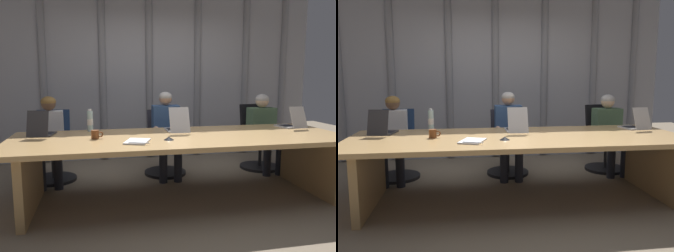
% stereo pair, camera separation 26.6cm
% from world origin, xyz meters
% --- Properties ---
extents(ground_plane, '(11.56, 11.56, 0.00)m').
position_xyz_m(ground_plane, '(0.00, 0.00, 0.00)').
color(ground_plane, '#7F705B').
extents(conference_table, '(3.74, 1.32, 0.74)m').
position_xyz_m(conference_table, '(0.00, 0.00, 0.59)').
color(conference_table, tan).
rests_on(conference_table, ground_plane).
extents(curtain_backdrop, '(5.78, 0.17, 3.09)m').
position_xyz_m(curtain_backdrop, '(-0.00, 2.15, 1.55)').
color(curtain_backdrop, '#9999A0').
rests_on(curtain_backdrop, ground_plane).
extents(laptop_left_end, '(0.28, 0.43, 0.30)m').
position_xyz_m(laptop_left_end, '(-1.53, 0.32, 0.80)').
color(laptop_left_end, '#2D2D33').
rests_on(laptop_left_end, conference_table).
extents(laptop_left_mid, '(0.24, 0.46, 0.30)m').
position_xyz_m(laptop_left_mid, '(0.02, 0.30, 0.80)').
color(laptop_left_mid, '#BCBCC1').
rests_on(laptop_left_mid, conference_table).
extents(laptop_center, '(0.26, 0.43, 0.28)m').
position_xyz_m(laptop_center, '(1.54, 0.30, 0.80)').
color(laptop_center, '#BCBCC1').
rests_on(laptop_center, conference_table).
extents(office_chair_left_end, '(0.60, 0.60, 0.95)m').
position_xyz_m(office_chair_left_end, '(-1.52, 1.10, 0.36)').
color(office_chair_left_end, navy).
rests_on(office_chair_left_end, ground_plane).
extents(office_chair_left_mid, '(0.60, 0.60, 0.92)m').
position_xyz_m(office_chair_left_mid, '(0.02, 1.09, 0.35)').
color(office_chair_left_mid, '#2D2D38').
rests_on(office_chair_left_mid, ground_plane).
extents(office_chair_center, '(0.60, 0.61, 0.97)m').
position_xyz_m(office_chair_center, '(1.51, 1.10, 0.37)').
color(office_chair_center, black).
rests_on(office_chair_center, ground_plane).
extents(person_left_end, '(0.38, 0.56, 1.14)m').
position_xyz_m(person_left_end, '(-1.53, 0.93, 0.65)').
color(person_left_end, silver).
rests_on(person_left_end, ground_plane).
extents(person_left_mid, '(0.39, 0.55, 1.19)m').
position_xyz_m(person_left_mid, '(0.02, 0.94, 0.67)').
color(person_left_mid, '#335184').
rests_on(person_left_mid, ground_plane).
extents(person_center, '(0.41, 0.55, 1.14)m').
position_xyz_m(person_center, '(1.51, 0.94, 0.66)').
color(person_center, '#4C6B4C').
rests_on(person_center, ground_plane).
extents(water_bottle_primary, '(0.07, 0.07, 0.27)m').
position_xyz_m(water_bottle_primary, '(-1.00, 0.55, 0.87)').
color(water_bottle_primary, silver).
rests_on(water_bottle_primary, conference_table).
extents(coffee_mug_near, '(0.13, 0.08, 0.09)m').
position_xyz_m(coffee_mug_near, '(-0.94, 0.02, 0.79)').
color(coffee_mug_near, brown).
rests_on(coffee_mug_near, conference_table).
extents(conference_mic_left_side, '(0.11, 0.11, 0.03)m').
position_xyz_m(conference_mic_left_side, '(-0.19, -0.21, 0.76)').
color(conference_mic_left_side, black).
rests_on(conference_mic_left_side, conference_table).
extents(spiral_notepad, '(0.31, 0.36, 0.03)m').
position_xyz_m(spiral_notepad, '(-0.53, -0.26, 0.75)').
color(spiral_notepad, silver).
rests_on(spiral_notepad, conference_table).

